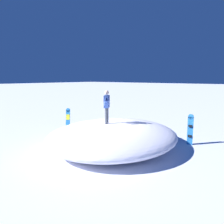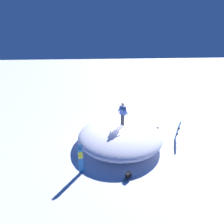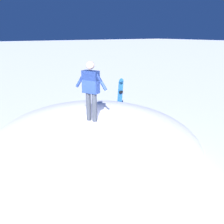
{
  "view_description": "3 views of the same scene",
  "coord_description": "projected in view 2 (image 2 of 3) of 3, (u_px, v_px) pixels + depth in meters",
  "views": [
    {
      "loc": [
        7.43,
        6.29,
        3.63
      ],
      "look_at": [
        0.26,
        0.54,
        2.02
      ],
      "focal_mm": 31.46,
      "sensor_mm": 36.0,
      "label": 1
    },
    {
      "loc": [
        -11.92,
        3.2,
        6.67
      ],
      "look_at": [
        -0.18,
        0.74,
        2.42
      ],
      "focal_mm": 28.53,
      "sensor_mm": 36.0,
      "label": 2
    },
    {
      "loc": [
        5.52,
        -3.09,
        3.73
      ],
      "look_at": [
        0.17,
        0.46,
        1.54
      ],
      "focal_mm": 37.13,
      "sensor_mm": 36.0,
      "label": 3
    }
  ],
  "objects": [
    {
      "name": "snowboard_secondary_upright",
      "position": [
        81.0,
        158.0,
        9.97
      ],
      "size": [
        0.22,
        0.32,
        1.74
      ],
      "color": "#2672BF",
      "rests_on": "ground"
    },
    {
      "name": "ground",
      "position": [
        121.0,
        140.0,
        13.85
      ],
      "size": [
        240.0,
        240.0,
        0.0
      ],
      "primitive_type": "plane",
      "color": "white"
    },
    {
      "name": "snow_mound",
      "position": [
        120.0,
        134.0,
        13.29
      ],
      "size": [
        8.37,
        7.82,
        1.3
      ],
      "primitive_type": "ellipsoid",
      "rotation": [
        0.0,
        0.0,
        2.87
      ],
      "color": "white",
      "rests_on": "ground"
    },
    {
      "name": "backpack_near",
      "position": [
        128.0,
        175.0,
        9.69
      ],
      "size": [
        0.49,
        0.62,
        0.33
      ],
      "color": "black",
      "rests_on": "ground"
    },
    {
      "name": "backpack_far",
      "position": [
        157.0,
        129.0,
        15.25
      ],
      "size": [
        0.54,
        0.57,
        0.31
      ],
      "color": "black",
      "rests_on": "ground"
    },
    {
      "name": "snowboarder_standing",
      "position": [
        123.0,
        112.0,
        13.02
      ],
      "size": [
        0.96,
        0.56,
        1.72
      ],
      "color": "#333842",
      "rests_on": "snow_mound"
    },
    {
      "name": "snowboard_primary_upright",
      "position": [
        178.0,
        130.0,
        13.55
      ],
      "size": [
        0.4,
        0.4,
        1.59
      ],
      "color": "#2672BF",
      "rests_on": "ground"
    }
  ]
}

